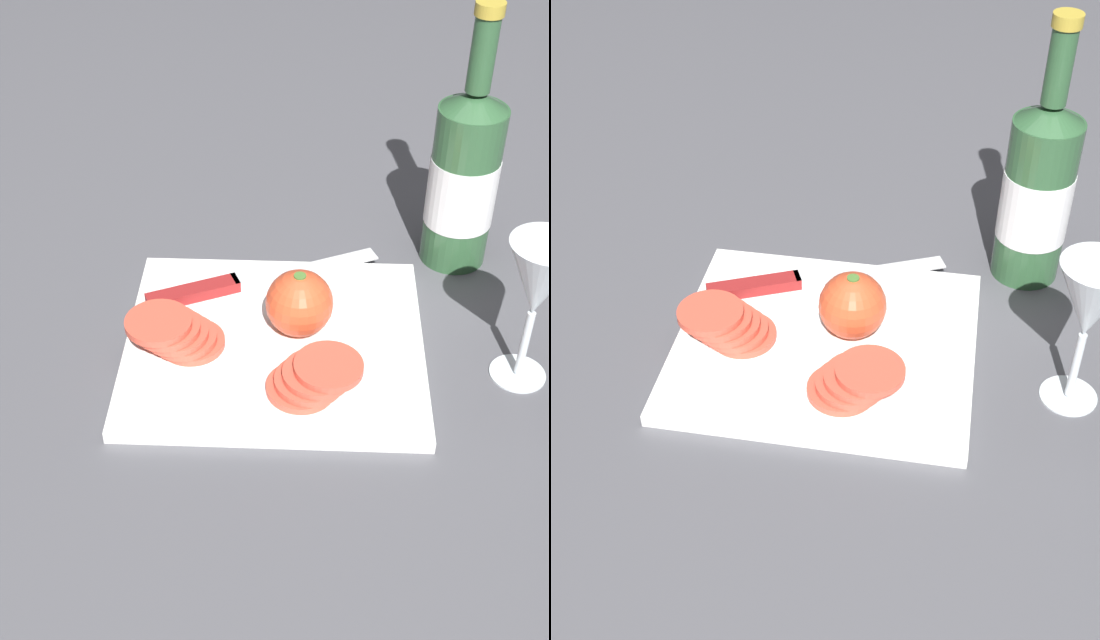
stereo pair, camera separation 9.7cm
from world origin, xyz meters
TOP-DOWN VIEW (x-y plane):
  - ground_plane at (0.00, 0.00)m, footprint 3.00×3.00m
  - cutting_board at (0.06, 0.00)m, footprint 0.33×0.30m
  - wine_bottle at (-0.16, -0.19)m, footprint 0.08×0.08m
  - wine_glass at (-0.21, 0.03)m, footprint 0.08×0.08m
  - whole_tomato at (0.03, -0.02)m, footprint 0.08×0.08m
  - knife at (0.13, -0.08)m, footprint 0.28×0.14m
  - tomato_slice_stack_near at (0.02, 0.07)m, footprint 0.10×0.08m
  - tomato_slice_stack_far at (0.17, 0.02)m, footprint 0.11×0.08m

SIDE VIEW (x-z plane):
  - ground_plane at x=0.00m, z-range 0.00..0.00m
  - cutting_board at x=0.06m, z-range 0.00..0.01m
  - knife at x=0.13m, z-range 0.01..0.03m
  - tomato_slice_stack_near at x=0.02m, z-range 0.01..0.05m
  - tomato_slice_stack_far at x=0.17m, z-range 0.01..0.06m
  - whole_tomato at x=0.03m, z-range 0.01..0.09m
  - wine_bottle at x=-0.16m, z-range -0.05..0.28m
  - wine_glass at x=-0.21m, z-range 0.04..0.21m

